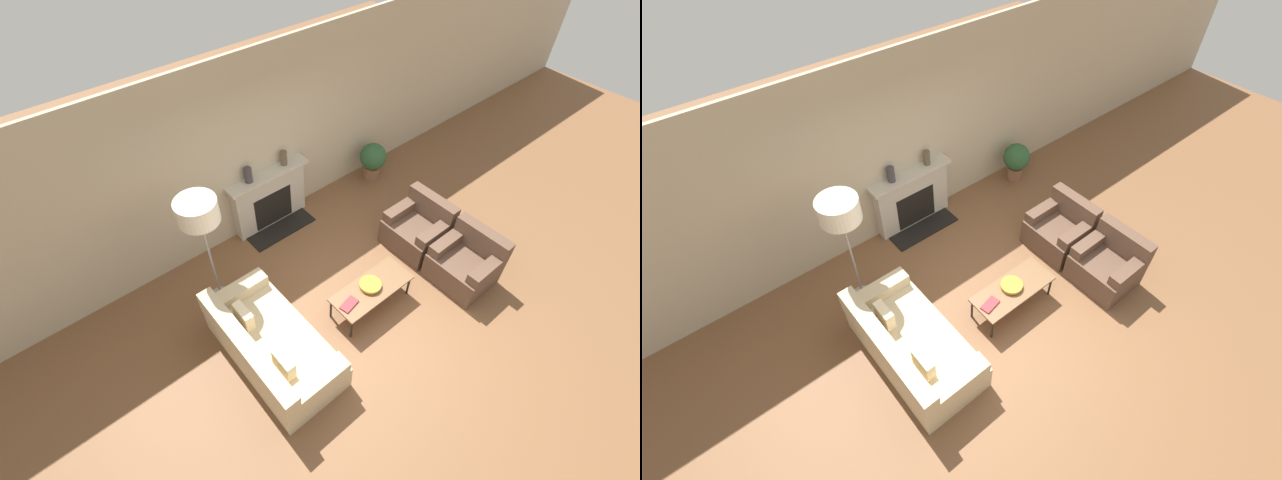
{
  "view_description": "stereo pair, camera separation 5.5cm",
  "coord_description": "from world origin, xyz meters",
  "views": [
    {
      "loc": [
        -2.65,
        -2.16,
        5.13
      ],
      "look_at": [
        0.15,
        1.18,
        0.45
      ],
      "focal_mm": 24.0,
      "sensor_mm": 36.0,
      "label": 1
    },
    {
      "loc": [
        -2.6,
        -2.2,
        5.13
      ],
      "look_at": [
        0.15,
        1.18,
        0.45
      ],
      "focal_mm": 24.0,
      "sensor_mm": 36.0,
      "label": 2
    }
  ],
  "objects": [
    {
      "name": "mantel_vase_left",
      "position": [
        -0.24,
        2.39,
        1.14
      ],
      "size": [
        0.12,
        0.12,
        0.24
      ],
      "color": "#3D383D",
      "rests_on": "fireplace"
    },
    {
      "name": "mantel_vase_center_left",
      "position": [
        0.42,
        2.39,
        1.14
      ],
      "size": [
        0.11,
        0.11,
        0.24
      ],
      "color": "brown",
      "rests_on": "fireplace"
    },
    {
      "name": "bowl",
      "position": [
        0.15,
        0.1,
        0.44
      ],
      "size": [
        0.31,
        0.31,
        0.06
      ],
      "color": "#BC8E2D",
      "rests_on": "coffee_table"
    },
    {
      "name": "floor_lamp",
      "position": [
        -1.41,
        1.55,
        1.63
      ],
      "size": [
        0.51,
        0.51,
        1.87
      ],
      "color": "gray",
      "rests_on": "ground_plane"
    },
    {
      "name": "armchair_far",
      "position": [
        1.57,
        0.47,
        0.32
      ],
      "size": [
        0.78,
        0.85,
        0.83
      ],
      "rotation": [
        0.0,
        0.0,
        -1.57
      ],
      "color": "brown",
      "rests_on": "ground_plane"
    },
    {
      "name": "fireplace",
      "position": [
        0.08,
        2.37,
        0.5
      ],
      "size": [
        1.41,
        0.59,
        1.02
      ],
      "color": "beige",
      "rests_on": "ground_plane"
    },
    {
      "name": "couch",
      "position": [
        -1.4,
        0.29,
        0.29
      ],
      "size": [
        0.96,
        1.87,
        0.78
      ],
      "rotation": [
        0.0,
        0.0,
        1.57
      ],
      "color": "#CCB78E",
      "rests_on": "ground_plane"
    },
    {
      "name": "ground_plane",
      "position": [
        0.0,
        0.0,
        0.0
      ],
      "size": [
        18.0,
        18.0,
        0.0
      ],
      "primitive_type": "plane",
      "color": "brown"
    },
    {
      "name": "book",
      "position": [
        -0.28,
        0.07,
        0.42
      ],
      "size": [
        0.28,
        0.19,
        0.02
      ],
      "rotation": [
        0.0,
        0.0,
        0.2
      ],
      "color": "#9E2D33",
      "rests_on": "coffee_table"
    },
    {
      "name": "armchair_near",
      "position": [
        1.57,
        -0.45,
        0.32
      ],
      "size": [
        0.78,
        0.85,
        0.83
      ],
      "rotation": [
        0.0,
        0.0,
        -1.57
      ],
      "color": "brown",
      "rests_on": "ground_plane"
    },
    {
      "name": "potted_plant",
      "position": [
        2.21,
        2.13,
        0.42
      ],
      "size": [
        0.49,
        0.49,
        0.72
      ],
      "color": "brown",
      "rests_on": "ground_plane"
    },
    {
      "name": "coffee_table",
      "position": [
        0.15,
        0.07,
        0.37
      ],
      "size": [
        1.19,
        0.49,
        0.4
      ],
      "color": "brown",
      "rests_on": "ground_plane"
    },
    {
      "name": "wall_back",
      "position": [
        0.0,
        2.52,
        1.45
      ],
      "size": [
        18.0,
        0.06,
        2.9
      ],
      "color": "#BCAD8E",
      "rests_on": "ground_plane"
    }
  ]
}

